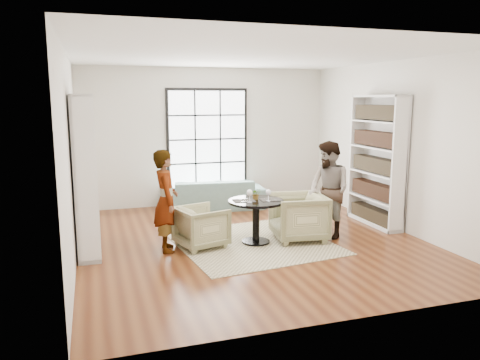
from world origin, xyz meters
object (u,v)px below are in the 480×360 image
object	(u,v)px
sofa	(213,194)
armchair_right	(298,217)
flower_centerpiece	(256,194)
person_left	(166,201)
wine_glass_left	(250,193)
person_right	(329,190)
pedestal_table	(256,212)
wine_glass_right	(268,193)
armchair_left	(201,227)

from	to	relation	value
sofa	armchair_right	xyz separation A→B (m)	(0.79, -2.64, 0.07)
sofa	flower_centerpiece	xyz separation A→B (m)	(0.07, -2.54, 0.49)
person_left	wine_glass_left	size ratio (longest dim) A/B	7.50
armchair_right	person_left	distance (m)	2.22
sofa	person_right	size ratio (longest dim) A/B	1.32
pedestal_table	person_right	distance (m)	1.32
armchair_right	wine_glass_left	xyz separation A→B (m)	(-0.89, -0.09, 0.48)
wine_glass_right	sofa	bearing A→B (deg)	94.43
armchair_right	wine_glass_right	xyz separation A→B (m)	(-0.57, -0.09, 0.47)
armchair_left	armchair_right	distance (m)	1.63
person_left	armchair_left	bearing A→B (deg)	-87.48
pedestal_table	armchair_left	bearing A→B (deg)	175.25
person_left	wine_glass_left	bearing A→B (deg)	-96.62
person_right	flower_centerpiece	world-z (taller)	person_right
person_right	flower_centerpiece	size ratio (longest dim) A/B	8.80
armchair_right	flower_centerpiece	distance (m)	0.84
flower_centerpiece	person_right	bearing A→B (deg)	-4.48
pedestal_table	person_left	bearing A→B (deg)	177.05
flower_centerpiece	person_left	bearing A→B (deg)	179.39
pedestal_table	sofa	distance (m)	2.61
wine_glass_left	wine_glass_right	world-z (taller)	wine_glass_left
armchair_left	wine_glass_right	size ratio (longest dim) A/B	3.73
person_right	armchair_right	bearing A→B (deg)	-100.47
pedestal_table	person_right	size ratio (longest dim) A/B	0.55
flower_centerpiece	wine_glass_right	bearing A→B (deg)	-53.82
pedestal_table	wine_glass_left	bearing A→B (deg)	-139.62
sofa	wine_glass_right	xyz separation A→B (m)	(0.21, -2.73, 0.54)
wine_glass_left	person_right	bearing A→B (deg)	3.66
armchair_right	wine_glass_left	distance (m)	1.02
armchair_left	person_right	world-z (taller)	person_right
armchair_right	wine_glass_left	size ratio (longest dim) A/B	4.08
person_left	armchair_right	bearing A→B (deg)	-90.50
pedestal_table	person_left	world-z (taller)	person_left
wine_glass_left	flower_centerpiece	world-z (taller)	wine_glass_left
wine_glass_left	wine_glass_right	bearing A→B (deg)	-0.23
person_left	flower_centerpiece	xyz separation A→B (m)	(1.46, -0.02, 0.02)
armchair_left	wine_glass_left	xyz separation A→B (m)	(0.74, -0.21, 0.54)
sofa	pedestal_table	bearing A→B (deg)	96.85
pedestal_table	wine_glass_right	size ratio (longest dim) A/B	4.61
sofa	flower_centerpiece	bearing A→B (deg)	97.34
pedestal_table	flower_centerpiece	world-z (taller)	flower_centerpiece
pedestal_table	sofa	bearing A→B (deg)	91.11
armchair_right	wine_glass_right	world-z (taller)	wine_glass_right
flower_centerpiece	armchair_left	bearing A→B (deg)	179.03
pedestal_table	flower_centerpiece	xyz separation A→B (m)	(0.02, 0.06, 0.29)
wine_glass_right	flower_centerpiece	bearing A→B (deg)	126.18
wine_glass_right	wine_glass_left	bearing A→B (deg)	179.77
wine_glass_left	person_left	bearing A→B (deg)	170.86
sofa	armchair_left	xyz separation A→B (m)	(-0.84, -2.52, 0.01)
pedestal_table	armchair_right	bearing A→B (deg)	-3.15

